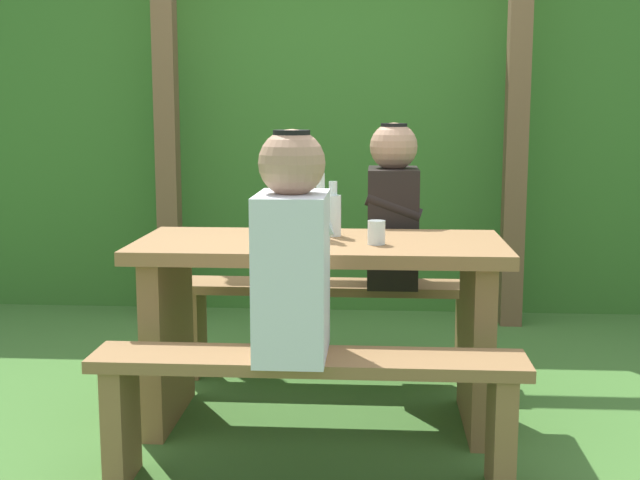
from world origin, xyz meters
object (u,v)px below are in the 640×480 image
object	(u,v)px
bottle_left	(293,215)
bench_far	(328,309)
bench_near	(308,392)
cell_phone	(270,233)
drinking_glass	(376,232)
bottle_center	(333,213)
picnic_table	(320,299)
person_white_shirt	(292,253)
bottle_right	(321,213)
person_black_coat	(393,211)

from	to	relation	value
bottle_left	bench_far	bearing A→B (deg)	78.08
bench_near	cell_phone	bearing A→B (deg)	106.58
drinking_glass	bottle_center	distance (m)	0.26
bottle_center	cell_phone	distance (m)	0.27
picnic_table	bottle_center	world-z (taller)	bottle_center
picnic_table	person_white_shirt	distance (m)	0.63
bottle_right	cell_phone	size ratio (longest dim) A/B	1.82
bench_near	bench_far	bearing A→B (deg)	90.00
drinking_glass	bottle_left	world-z (taller)	bottle_left
picnic_table	bench_far	size ratio (longest dim) A/B	1.00
person_white_shirt	person_black_coat	distance (m)	1.17
bottle_right	cell_phone	xyz separation A→B (m)	(-0.21, 0.12, -0.10)
bottle_right	cell_phone	bearing A→B (deg)	151.15
bench_near	cell_phone	world-z (taller)	cell_phone
person_white_shirt	bottle_right	world-z (taller)	person_white_shirt
bench_far	bottle_left	world-z (taller)	bottle_left
bench_far	cell_phone	size ratio (longest dim) A/B	10.00
person_white_shirt	bottle_center	distance (m)	0.68
bench_near	person_black_coat	bearing A→B (deg)	75.71
bench_far	bottle_left	size ratio (longest dim) A/B	6.38
drinking_glass	bottle_right	bearing A→B (deg)	153.61
bench_far	bottle_left	distance (m)	0.73
bottle_left	bottle_center	bearing A→B (deg)	24.19
bench_far	person_white_shirt	bearing A→B (deg)	-92.51
bench_near	drinking_glass	bearing A→B (deg)	65.98
bottle_center	cell_phone	size ratio (longest dim) A/B	1.54
bench_near	bottle_right	xyz separation A→B (m)	(0.00, 0.59, 0.51)
drinking_glass	picnic_table	bearing A→B (deg)	159.27
picnic_table	bottle_right	xyz separation A→B (m)	(0.00, 0.02, 0.33)
picnic_table	bench_near	world-z (taller)	picnic_table
bench_near	person_white_shirt	xyz separation A→B (m)	(-0.05, 0.00, 0.46)
bench_near	bottle_center	xyz separation A→B (m)	(0.04, 0.68, 0.50)
picnic_table	drinking_glass	size ratio (longest dim) A/B	15.74
person_black_coat	drinking_glass	bearing A→B (deg)	-96.35
picnic_table	bench_near	distance (m)	0.59
drinking_glass	cell_phone	world-z (taller)	drinking_glass
picnic_table	person_white_shirt	world-z (taller)	person_white_shirt
bottle_left	picnic_table	bearing A→B (deg)	-22.32
picnic_table	bottle_right	size ratio (longest dim) A/B	5.49
cell_phone	person_black_coat	bearing A→B (deg)	19.19
person_white_shirt	cell_phone	xyz separation A→B (m)	(-0.16, 0.70, -0.04)
bottle_left	cell_phone	distance (m)	0.16
bench_near	bottle_left	world-z (taller)	bottle_left
bench_near	drinking_glass	size ratio (longest dim) A/B	15.74
bottle_right	picnic_table	bearing A→B (deg)	-99.44
bench_near	person_white_shirt	distance (m)	0.46
cell_phone	bottle_center	bearing A→B (deg)	-27.20
person_black_coat	bottle_left	xyz separation A→B (m)	(-0.40, -0.52, 0.04)
bottle_right	bottle_center	size ratio (longest dim) A/B	1.18
picnic_table	drinking_glass	xyz separation A→B (m)	(0.21, -0.08, 0.27)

